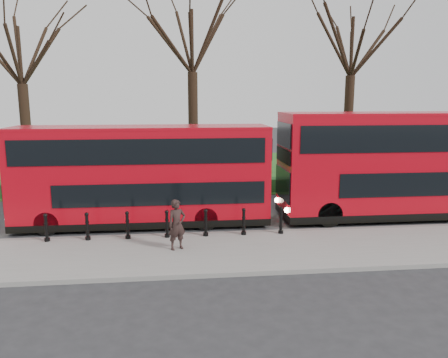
{
  "coord_description": "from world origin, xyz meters",
  "views": [
    {
      "loc": [
        0.95,
        -17.34,
        5.37
      ],
      "look_at": [
        2.89,
        0.5,
        2.0
      ],
      "focal_mm": 35.0,
      "sensor_mm": 36.0,
      "label": 1
    }
  ],
  "objects": [
    {
      "name": "pavement",
      "position": [
        0.0,
        -3.0,
        0.07
      ],
      "size": [
        60.0,
        4.0,
        0.15
      ],
      "primitive_type": "cube",
      "color": "gray",
      "rests_on": "ground"
    },
    {
      "name": "kerb",
      "position": [
        0.0,
        -1.0,
        0.07
      ],
      "size": [
        60.0,
        0.25,
        0.16
      ],
      "primitive_type": "cube",
      "color": "slate",
      "rests_on": "ground"
    },
    {
      "name": "bus_rear",
      "position": [
        11.43,
        0.96,
        2.37
      ],
      "size": [
        11.83,
        2.72,
        4.71
      ],
      "color": "#AE0613",
      "rests_on": "ground"
    },
    {
      "name": "tree_mid",
      "position": [
        2.0,
        10.0,
        9.09
      ],
      "size": [
        7.99,
        7.99,
        12.49
      ],
      "color": "black",
      "rests_on": "ground"
    },
    {
      "name": "tree_left",
      "position": [
        -8.0,
        10.0,
        8.11
      ],
      "size": [
        7.15,
        7.15,
        11.17
      ],
      "color": "black",
      "rests_on": "ground"
    },
    {
      "name": "ground",
      "position": [
        0.0,
        0.0,
        0.0
      ],
      "size": [
        120.0,
        120.0,
        0.0
      ],
      "primitive_type": "plane",
      "color": "#28282B",
      "rests_on": "ground"
    },
    {
      "name": "yellow_line_outer",
      "position": [
        0.0,
        -0.7,
        0.01
      ],
      "size": [
        60.0,
        0.1,
        0.01
      ],
      "primitive_type": "cube",
      "color": "yellow",
      "rests_on": "ground"
    },
    {
      "name": "pedestrian",
      "position": [
        0.9,
        -2.71,
        1.03
      ],
      "size": [
        0.76,
        0.65,
        1.77
      ],
      "primitive_type": "imported",
      "rotation": [
        0.0,
        0.0,
        0.42
      ],
      "color": "black",
      "rests_on": "pavement"
    },
    {
      "name": "bollard_row",
      "position": [
        0.53,
        -1.35,
        0.65
      ],
      "size": [
        8.94,
        0.15,
        1.0
      ],
      "color": "black",
      "rests_on": "pavement"
    },
    {
      "name": "tree_right",
      "position": [
        12.0,
        10.0,
        8.89
      ],
      "size": [
        7.82,
        7.82,
        12.22
      ],
      "color": "black",
      "rests_on": "ground"
    },
    {
      "name": "hedge",
      "position": [
        0.0,
        6.8,
        0.4
      ],
      "size": [
        60.0,
        0.9,
        0.8
      ],
      "primitive_type": "cube",
      "color": "black",
      "rests_on": "ground"
    },
    {
      "name": "yellow_line_inner",
      "position": [
        0.0,
        -0.5,
        0.01
      ],
      "size": [
        60.0,
        0.1,
        0.01
      ],
      "primitive_type": "cube",
      "color": "yellow",
      "rests_on": "ground"
    },
    {
      "name": "grass_verge",
      "position": [
        0.0,
        15.0,
        0.03
      ],
      "size": [
        60.0,
        18.0,
        0.06
      ],
      "primitive_type": "cube",
      "color": "#1E4D19",
      "rests_on": "ground"
    },
    {
      "name": "bus_lead",
      "position": [
        -0.49,
        0.93,
        2.11
      ],
      "size": [
        10.53,
        2.42,
        4.19
      ],
      "color": "#AE0613",
      "rests_on": "ground"
    }
  ]
}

